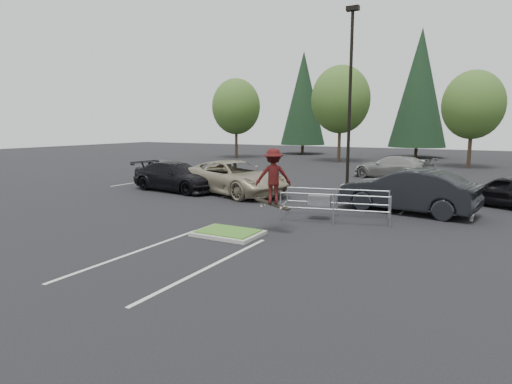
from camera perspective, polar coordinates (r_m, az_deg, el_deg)
The scene contains 17 objects.
ground at distance 14.74m, azimuth -3.72°, elevation -5.75°, with size 120.00×120.00×0.00m, color black.
grass_median at distance 14.72m, azimuth -3.73°, elevation -5.45°, with size 2.20×1.60×0.16m.
stall_lines at distance 20.51m, azimuth 2.14°, elevation -1.54°, with size 22.62×17.60×0.01m.
light_pole at distance 25.07m, azimuth 12.36°, elevation 10.63°, with size 0.70×0.60×10.12m.
decid_a at distance 49.31m, azimuth -2.66°, elevation 11.08°, with size 5.44×5.44×8.91m.
decid_b at distance 44.75m, azimuth 11.20°, elevation 11.73°, with size 5.89×5.89×9.64m.
decid_c at distance 41.90m, azimuth 26.93°, elevation 10.07°, with size 5.12×5.12×8.38m.
conif_a at distance 56.45m, azimuth 6.32°, elevation 12.30°, with size 5.72×5.72×13.00m.
conif_b at distance 53.22m, azimuth 20.98°, elevation 12.80°, with size 6.38×6.38×14.50m.
cart_corral at distance 17.15m, azimuth 8.96°, elevation -1.22°, with size 4.39×2.42×1.18m.
skateboarder at distance 14.64m, azimuth 2.28°, elevation 2.11°, with size 1.39×1.21×2.09m.
car_l_tan at distance 23.32m, azimuth -2.93°, elevation 1.96°, with size 3.00×6.51×1.81m, color gray.
car_l_black at distance 24.82m, azimuth -10.65°, elevation 2.05°, with size 2.30×5.66×1.64m, color black.
car_l_grey at distance 29.41m, azimuth -12.13°, elevation 2.89°, with size 1.74×4.31×1.47m, color #4C4D54.
car_r_charc at distance 19.45m, azimuth 19.51°, elevation 0.16°, with size 1.98×5.69×1.87m, color black.
car_r_black at distance 22.58m, azimuth 30.49°, elevation 0.06°, with size 1.73×4.30×1.47m, color black.
car_far_silver at distance 31.39m, azimuth 17.89°, elevation 3.16°, with size 2.25×5.54×1.61m, color gray.
Camera 1 is at (7.69, -12.00, 3.73)m, focal length 30.00 mm.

